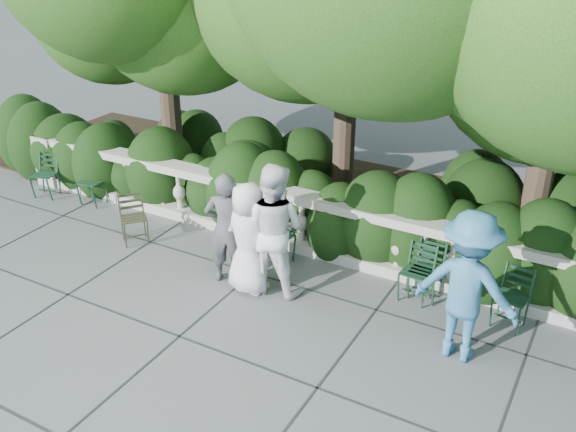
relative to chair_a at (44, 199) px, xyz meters
The scene contains 14 objects.
ground 5.47m from the chair_a, 11.92° to the right, with size 90.00×90.00×0.00m, color #4A4D51.
balustrade 5.42m from the chair_a, ahead, with size 12.00×0.44×1.00m.
shrub_hedge 5.67m from the chair_a, 19.25° to the left, with size 15.00×2.60×1.70m, color black, non-canonical shape.
chair_a is the anchor object (origin of this frame).
chair_b 1.00m from the chair_a, 10.04° to the left, with size 0.44×0.48×0.84m, color black, non-canonical shape.
chair_c 4.98m from the chair_a, ahead, with size 0.44×0.48×0.84m, color black, non-canonical shape.
chair_d 7.32m from the chair_a, ahead, with size 0.44×0.48×0.84m, color black, non-canonical shape.
chair_e 8.49m from the chair_a, ahead, with size 0.44×0.48×0.84m, color black, non-canonical shape.
chair_f 7.22m from the chair_a, ahead, with size 0.44×0.48×0.84m, color black, non-canonical shape.
chair_weathered 2.82m from the chair_a, 10.88° to the right, with size 0.44×0.48×0.84m, color black, non-canonical shape.
person_businessman 5.17m from the chair_a, ahead, with size 0.81×0.53×1.66m, color silver.
person_woman_grey 4.76m from the chair_a, ahead, with size 0.62×0.41×1.70m, color #444449.
person_casual_man 5.45m from the chair_a, ahead, with size 0.94×0.73×1.94m, color white.
person_older_blue 8.19m from the chair_a, ahead, with size 1.26×0.73×1.95m, color #2F688F.
Camera 1 is at (4.02, -6.19, 5.09)m, focal length 40.00 mm.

